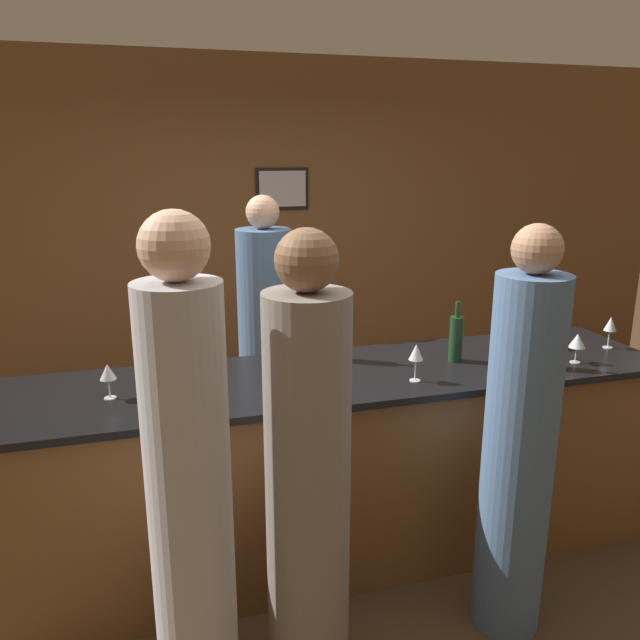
% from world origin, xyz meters
% --- Properties ---
extents(ground_plane, '(14.00, 14.00, 0.00)m').
position_xyz_m(ground_plane, '(0.00, 0.00, 0.00)').
color(ground_plane, '#4C3823').
extents(back_wall, '(8.00, 0.08, 2.80)m').
position_xyz_m(back_wall, '(0.00, 2.43, 1.40)').
color(back_wall, brown).
rests_on(back_wall, ground_plane).
extents(bar_counter, '(3.36, 0.78, 1.00)m').
position_xyz_m(bar_counter, '(0.00, 0.00, 0.50)').
color(bar_counter, brown).
rests_on(bar_counter, ground_plane).
extents(bartender, '(0.34, 0.34, 1.81)m').
position_xyz_m(bartender, '(-0.20, 0.91, 0.84)').
color(bartender, '#4C6B93').
rests_on(bartender, ground_plane).
extents(guest_0, '(0.32, 0.32, 1.81)m').
position_xyz_m(guest_0, '(-0.37, -0.74, 0.85)').
color(guest_0, gray).
rests_on(guest_0, ground_plane).
extents(guest_1, '(0.30, 0.30, 1.79)m').
position_xyz_m(guest_1, '(0.56, -0.69, 0.84)').
color(guest_1, '#4C6B93').
rests_on(guest_1, ground_plane).
extents(guest_2, '(0.29, 0.29, 1.89)m').
position_xyz_m(guest_2, '(-0.80, -0.80, 0.90)').
color(guest_2, '#B2B2B7').
rests_on(guest_2, ground_plane).
extents(wine_bottle_0, '(0.07, 0.07, 0.32)m').
position_xyz_m(wine_bottle_0, '(0.62, 0.01, 1.13)').
color(wine_bottle_0, '#19381E').
rests_on(wine_bottle_0, bar_counter).
extents(wine_bottle_1, '(0.08, 0.08, 0.31)m').
position_xyz_m(wine_bottle_1, '(0.95, -0.18, 1.12)').
color(wine_bottle_1, black).
rests_on(wine_bottle_1, bar_counter).
extents(wine_bottle_2, '(0.08, 0.08, 0.31)m').
position_xyz_m(wine_bottle_2, '(0.04, 0.19, 1.12)').
color(wine_bottle_2, black).
rests_on(wine_bottle_2, bar_counter).
extents(ice_bucket, '(0.21, 0.21, 0.17)m').
position_xyz_m(ice_bucket, '(1.13, 0.19, 1.08)').
color(ice_bucket, silver).
rests_on(ice_bucket, bar_counter).
extents(wine_glass_0, '(0.07, 0.07, 0.16)m').
position_xyz_m(wine_glass_0, '(-1.08, -0.03, 1.12)').
color(wine_glass_0, silver).
rests_on(wine_glass_0, bar_counter).
extents(wine_glass_1, '(0.07, 0.07, 0.18)m').
position_xyz_m(wine_glass_1, '(0.30, -0.20, 1.14)').
color(wine_glass_1, silver).
rests_on(wine_glass_1, bar_counter).
extents(wine_glass_2, '(0.08, 0.08, 0.15)m').
position_xyz_m(wine_glass_2, '(1.21, -0.19, 1.12)').
color(wine_glass_2, silver).
rests_on(wine_glass_2, bar_counter).
extents(wine_glass_3, '(0.07, 0.07, 0.16)m').
position_xyz_m(wine_glass_3, '(-0.90, -0.12, 1.12)').
color(wine_glass_3, silver).
rests_on(wine_glass_3, bar_counter).
extents(wine_glass_4, '(0.08, 0.08, 0.17)m').
position_xyz_m(wine_glass_4, '(0.77, -0.33, 1.12)').
color(wine_glass_4, silver).
rests_on(wine_glass_4, bar_counter).
extents(wine_glass_5, '(0.07, 0.07, 0.18)m').
position_xyz_m(wine_glass_5, '(1.54, -0.02, 1.13)').
color(wine_glass_5, silver).
rests_on(wine_glass_5, bar_counter).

